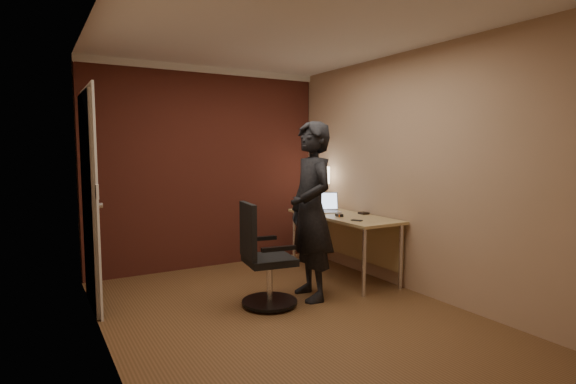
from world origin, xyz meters
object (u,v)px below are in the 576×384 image
at_px(desk, 348,225).
at_px(wallet, 364,213).
at_px(laptop, 326,206).
at_px(office_chair, 263,262).
at_px(person, 311,211).
at_px(phone, 357,220).
at_px(desk_lamp, 318,176).
at_px(mouse, 339,215).

relative_size(desk, wallet, 13.64).
height_order(laptop, office_chair, office_chair).
bearing_deg(person, phone, 100.61).
bearing_deg(person, wallet, 118.66).
xyz_separation_m(desk, phone, (-0.21, -0.42, 0.13)).
distance_m(laptop, wallet, 0.48).
xyz_separation_m(desk, desk_lamp, (0.02, 0.66, 0.55)).
bearing_deg(laptop, office_chair, -148.55).
bearing_deg(phone, desk, 39.53).
bearing_deg(mouse, laptop, 90.72).
relative_size(desk_lamp, laptop, 1.32).
distance_m(desk, laptop, 0.39).
height_order(desk_lamp, mouse, desk_lamp).
height_order(wallet, person, person).
xyz_separation_m(desk_lamp, office_chair, (-1.35, -1.10, -0.72)).
xyz_separation_m(laptop, mouse, (-0.09, -0.41, -0.05)).
height_order(desk_lamp, phone, desk_lamp).
bearing_deg(desk_lamp, desk, -91.62).
bearing_deg(person, office_chair, -83.00).
bearing_deg(person, desk, 126.91).
bearing_deg(wallet, laptop, 123.76).
bearing_deg(laptop, mouse, -103.12).
height_order(phone, person, person).
height_order(laptop, phone, laptop).
bearing_deg(phone, person, 158.54).
relative_size(desk_lamp, wallet, 4.86).
relative_size(desk, desk_lamp, 2.80).
height_order(desk_lamp, wallet, desk_lamp).
height_order(desk, laptop, laptop).
height_order(desk_lamp, office_chair, desk_lamp).
xyz_separation_m(desk_lamp, wallet, (0.15, -0.74, -0.41)).
relative_size(desk, mouse, 15.00).
bearing_deg(laptop, desk, -73.16).
bearing_deg(desk, mouse, -155.76).
bearing_deg(wallet, office_chair, -166.56).
bearing_deg(wallet, desk_lamp, 101.42).
bearing_deg(office_chair, wallet, 13.44).
bearing_deg(desk_lamp, laptop, -108.61).
xyz_separation_m(phone, person, (-0.60, -0.03, 0.15)).
height_order(mouse, office_chair, office_chair).
distance_m(mouse, phone, 0.33).
height_order(mouse, person, person).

